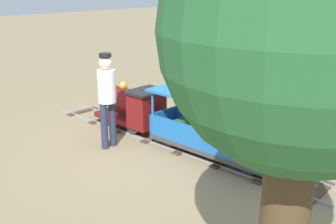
{
  "coord_description": "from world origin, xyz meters",
  "views": [
    {
      "loc": [
        -4.94,
        -4.25,
        2.7
      ],
      "look_at": [
        0.0,
        0.28,
        0.55
      ],
      "focal_mm": 43.21,
      "sensor_mm": 36.0,
      "label": 1
    }
  ],
  "objects_px": {
    "locomotive": "(132,105)",
    "conductor_person": "(107,93)",
    "park_bench": "(269,94)",
    "oak_tree_near": "(303,39)",
    "passenger_car": "(215,133)"
  },
  "relations": [
    {
      "from": "locomotive",
      "to": "passenger_car",
      "type": "relative_size",
      "value": 0.61
    },
    {
      "from": "passenger_car",
      "to": "park_bench",
      "type": "relative_size",
      "value": 1.77
    },
    {
      "from": "conductor_person",
      "to": "oak_tree_near",
      "type": "xyz_separation_m",
      "value": [
        -1.69,
        -4.04,
        1.41
      ]
    },
    {
      "from": "locomotive",
      "to": "conductor_person",
      "type": "height_order",
      "value": "conductor_person"
    },
    {
      "from": "passenger_car",
      "to": "locomotive",
      "type": "bearing_deg",
      "value": 90.0
    },
    {
      "from": "conductor_person",
      "to": "oak_tree_near",
      "type": "distance_m",
      "value": 4.6
    },
    {
      "from": "locomotive",
      "to": "oak_tree_near",
      "type": "bearing_deg",
      "value": -120.27
    },
    {
      "from": "locomotive",
      "to": "passenger_car",
      "type": "distance_m",
      "value": 1.93
    },
    {
      "from": "park_bench",
      "to": "oak_tree_near",
      "type": "xyz_separation_m",
      "value": [
        -5.29,
        -3.02,
        1.95
      ]
    },
    {
      "from": "locomotive",
      "to": "park_bench",
      "type": "bearing_deg",
      "value": -26.61
    },
    {
      "from": "locomotive",
      "to": "conductor_person",
      "type": "bearing_deg",
      "value": -158.53
    },
    {
      "from": "passenger_car",
      "to": "conductor_person",
      "type": "relative_size",
      "value": 1.45
    },
    {
      "from": "conductor_person",
      "to": "park_bench",
      "type": "bearing_deg",
      "value": -15.93
    },
    {
      "from": "conductor_person",
      "to": "passenger_car",
      "type": "bearing_deg",
      "value": -61.45
    },
    {
      "from": "locomotive",
      "to": "park_bench",
      "type": "xyz_separation_m",
      "value": [
        2.73,
        -1.37,
        -0.07
      ]
    }
  ]
}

